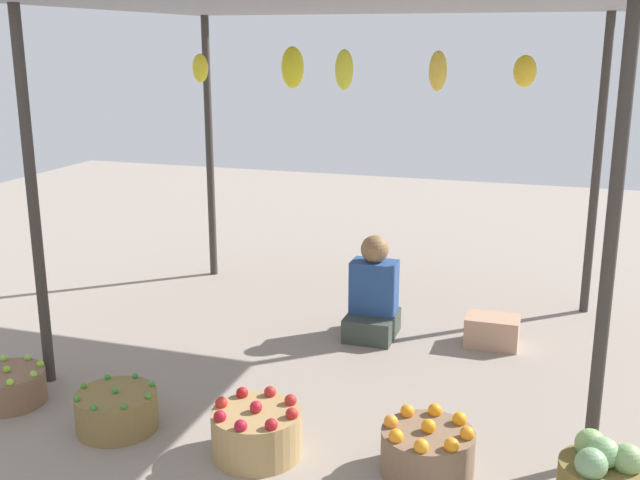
% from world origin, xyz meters
% --- Properties ---
extents(ground_plane, '(14.00, 14.00, 0.00)m').
position_xyz_m(ground_plane, '(0.00, 0.00, 0.00)').
color(ground_plane, gray).
extents(market_stall_structure, '(3.68, 2.79, 2.44)m').
position_xyz_m(market_stall_structure, '(-0.00, 0.01, 2.28)').
color(market_stall_structure, '#38332D').
rests_on(market_stall_structure, ground).
extents(vendor_person, '(0.36, 0.44, 0.78)m').
position_xyz_m(vendor_person, '(0.15, 0.19, 0.30)').
color(vendor_person, '#363F38').
rests_on(vendor_person, ground).
extents(basket_limes, '(0.44, 0.44, 0.24)m').
position_xyz_m(basket_limes, '(-1.72, -1.60, 0.10)').
color(basket_limes, '#805F46').
rests_on(basket_limes, ground).
extents(basket_green_chilies, '(0.47, 0.47, 0.26)m').
position_xyz_m(basket_green_chilies, '(-0.90, -1.67, 0.11)').
color(basket_green_chilies, olive).
rests_on(basket_green_chilies, ground).
extents(basket_red_apples, '(0.49, 0.49, 0.31)m').
position_xyz_m(basket_red_apples, '(-0.03, -1.69, 0.13)').
color(basket_red_apples, '#A48351').
rests_on(basket_red_apples, ground).
extents(basket_oranges, '(0.49, 0.49, 0.30)m').
position_xyz_m(basket_oranges, '(0.89, -1.58, 0.13)').
color(basket_oranges, '#7B5F47').
rests_on(basket_oranges, ground).
extents(basket_cabbages, '(0.40, 0.40, 0.39)m').
position_xyz_m(basket_cabbages, '(1.73, -1.66, 0.17)').
color(basket_cabbages, brown).
rests_on(basket_cabbages, ground).
extents(wooden_crate_near_vendor, '(0.38, 0.26, 0.22)m').
position_xyz_m(wooden_crate_near_vendor, '(1.03, 0.27, 0.11)').
color(wooden_crate_near_vendor, tan).
rests_on(wooden_crate_near_vendor, ground).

